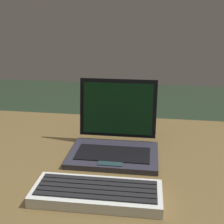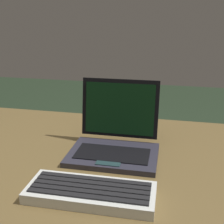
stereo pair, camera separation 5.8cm
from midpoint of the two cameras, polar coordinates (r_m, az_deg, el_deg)
The scene contains 3 objects.
desk at distance 1.00m, azimuth -2.63°, elevation -11.60°, with size 1.70×0.78×0.71m.
laptop_front at distance 0.96m, azimuth 2.39°, elevation -5.33°, with size 0.28×0.23×0.23m.
external_keyboard at distance 0.76m, azimuth -1.91°, elevation -15.38°, with size 0.32×0.13×0.03m.
Camera 2 is at (0.25, -0.82, 1.15)m, focal length 46.96 mm.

